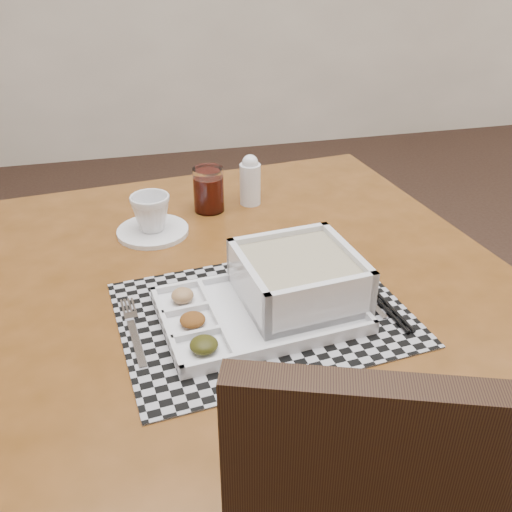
% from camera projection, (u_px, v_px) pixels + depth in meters
% --- Properties ---
extents(floor, '(5.00, 5.00, 0.00)m').
position_uv_depth(floor, '(470.00, 392.00, 1.87)').
color(floor, '#321F19').
rests_on(floor, ground).
extents(dining_table, '(1.12, 1.12, 0.77)m').
position_uv_depth(dining_table, '(235.00, 312.00, 1.09)').
color(dining_table, '#4F2D0E').
rests_on(dining_table, ground).
extents(placemat, '(0.50, 0.40, 0.00)m').
position_uv_depth(placemat, '(263.00, 314.00, 0.95)').
color(placemat, '#9999A0').
rests_on(placemat, dining_table).
extents(serving_tray, '(0.35, 0.25, 0.09)m').
position_uv_depth(serving_tray, '(287.00, 287.00, 0.95)').
color(serving_tray, silver).
rests_on(serving_tray, placemat).
extents(fork, '(0.04, 0.19, 0.00)m').
position_uv_depth(fork, '(135.00, 329.00, 0.91)').
color(fork, silver).
rests_on(fork, placemat).
extents(spoon, '(0.04, 0.18, 0.01)m').
position_uv_depth(spoon, '(347.00, 276.00, 1.04)').
color(spoon, silver).
rests_on(spoon, placemat).
extents(chopsticks, '(0.04, 0.24, 0.01)m').
position_uv_depth(chopsticks, '(373.00, 292.00, 1.00)').
color(chopsticks, black).
rests_on(chopsticks, placemat).
extents(saucer, '(0.15, 0.15, 0.01)m').
position_uv_depth(saucer, '(153.00, 231.00, 1.20)').
color(saucer, silver).
rests_on(saucer, dining_table).
extents(cup, '(0.08, 0.08, 0.08)m').
position_uv_depth(cup, '(151.00, 213.00, 1.18)').
color(cup, silver).
rests_on(cup, saucer).
extents(juice_glass, '(0.07, 0.07, 0.10)m').
position_uv_depth(juice_glass, '(209.00, 191.00, 1.28)').
color(juice_glass, white).
rests_on(juice_glass, dining_table).
extents(creamer_bottle, '(0.05, 0.05, 0.12)m').
position_uv_depth(creamer_bottle, '(250.00, 180.00, 1.30)').
color(creamer_bottle, silver).
rests_on(creamer_bottle, dining_table).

